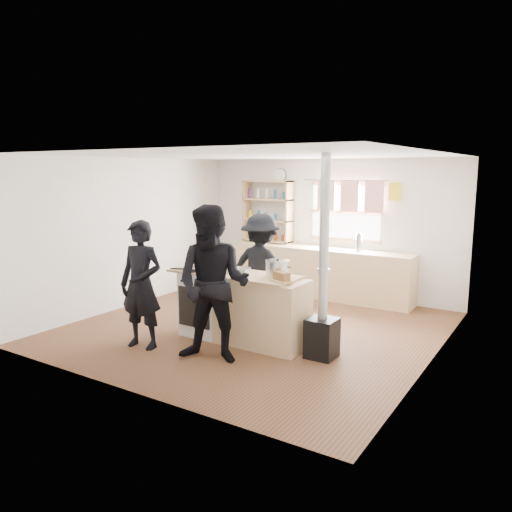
{
  "coord_description": "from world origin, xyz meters",
  "views": [
    {
      "loc": [
        3.77,
        -5.96,
        2.3
      ],
      "look_at": [
        0.07,
        -0.1,
        1.1
      ],
      "focal_mm": 35.0,
      "sensor_mm": 36.0,
      "label": 1
    }
  ],
  "objects_px": {
    "skillet_greens": "(192,269)",
    "stockpot_counter": "(278,268)",
    "roast_tray": "(236,270)",
    "person_near_left": "(141,285)",
    "person_near_right": "(213,285)",
    "person_far": "(261,269)",
    "thermos": "(359,243)",
    "cooking_island": "(243,307)",
    "stockpot_stove": "(226,263)",
    "flue_heater": "(323,306)",
    "bread_board": "(282,278)"
  },
  "relations": [
    {
      "from": "roast_tray",
      "to": "thermos",
      "type": "bearing_deg",
      "value": 75.83
    },
    {
      "from": "cooking_island",
      "to": "person_near_left",
      "type": "height_order",
      "value": "person_near_left"
    },
    {
      "from": "person_near_left",
      "to": "person_far",
      "type": "xyz_separation_m",
      "value": [
        0.74,
        1.75,
        -0.01
      ]
    },
    {
      "from": "thermos",
      "to": "stockpot_stove",
      "type": "xyz_separation_m",
      "value": [
        -0.97,
        -2.58,
        -0.04
      ]
    },
    {
      "from": "stockpot_counter",
      "to": "bread_board",
      "type": "xyz_separation_m",
      "value": [
        0.19,
        -0.23,
        -0.06
      ]
    },
    {
      "from": "cooking_island",
      "to": "roast_tray",
      "type": "distance_m",
      "value": 0.52
    },
    {
      "from": "skillet_greens",
      "to": "stockpot_counter",
      "type": "height_order",
      "value": "stockpot_counter"
    },
    {
      "from": "flue_heater",
      "to": "person_near_right",
      "type": "relative_size",
      "value": 1.32
    },
    {
      "from": "flue_heater",
      "to": "roast_tray",
      "type": "bearing_deg",
      "value": 179.45
    },
    {
      "from": "roast_tray",
      "to": "stockpot_stove",
      "type": "xyz_separation_m",
      "value": [
        -0.28,
        0.16,
        0.04
      ]
    },
    {
      "from": "skillet_greens",
      "to": "stockpot_stove",
      "type": "height_order",
      "value": "stockpot_stove"
    },
    {
      "from": "person_far",
      "to": "stockpot_counter",
      "type": "bearing_deg",
      "value": 130.94
    },
    {
      "from": "cooking_island",
      "to": "stockpot_stove",
      "type": "relative_size",
      "value": 9.0
    },
    {
      "from": "thermos",
      "to": "person_near_left",
      "type": "distance_m",
      "value": 3.98
    },
    {
      "from": "person_near_right",
      "to": "bread_board",
      "type": "bearing_deg",
      "value": 32.85
    },
    {
      "from": "roast_tray",
      "to": "stockpot_counter",
      "type": "height_order",
      "value": "stockpot_counter"
    },
    {
      "from": "bread_board",
      "to": "person_near_right",
      "type": "xyz_separation_m",
      "value": [
        -0.56,
        -0.66,
        -0.03
      ]
    },
    {
      "from": "thermos",
      "to": "skillet_greens",
      "type": "relative_size",
      "value": 0.87
    },
    {
      "from": "cooking_island",
      "to": "person_near_left",
      "type": "distance_m",
      "value": 1.37
    },
    {
      "from": "flue_heater",
      "to": "person_near_left",
      "type": "height_order",
      "value": "flue_heater"
    },
    {
      "from": "cooking_island",
      "to": "thermos",
      "type": "bearing_deg",
      "value": 78.33
    },
    {
      "from": "skillet_greens",
      "to": "person_near_left",
      "type": "height_order",
      "value": "person_near_left"
    },
    {
      "from": "thermos",
      "to": "skillet_greens",
      "type": "bearing_deg",
      "value": -112.97
    },
    {
      "from": "person_near_right",
      "to": "person_far",
      "type": "distance_m",
      "value": 1.68
    },
    {
      "from": "bread_board",
      "to": "person_near_right",
      "type": "relative_size",
      "value": 0.18
    },
    {
      "from": "person_near_right",
      "to": "person_far",
      "type": "height_order",
      "value": "person_near_right"
    },
    {
      "from": "cooking_island",
      "to": "roast_tray",
      "type": "height_order",
      "value": "roast_tray"
    },
    {
      "from": "thermos",
      "to": "flue_heater",
      "type": "height_order",
      "value": "flue_heater"
    },
    {
      "from": "roast_tray",
      "to": "person_near_right",
      "type": "relative_size",
      "value": 0.2
    },
    {
      "from": "stockpot_counter",
      "to": "skillet_greens",
      "type": "bearing_deg",
      "value": -164.88
    },
    {
      "from": "thermos",
      "to": "cooking_island",
      "type": "relative_size",
      "value": 0.15
    },
    {
      "from": "bread_board",
      "to": "stockpot_counter",
      "type": "bearing_deg",
      "value": 129.16
    },
    {
      "from": "thermos",
      "to": "cooking_island",
      "type": "distance_m",
      "value": 2.89
    },
    {
      "from": "bread_board",
      "to": "person_near_right",
      "type": "height_order",
      "value": "person_near_right"
    },
    {
      "from": "stockpot_counter",
      "to": "person_near_right",
      "type": "relative_size",
      "value": 0.17
    },
    {
      "from": "skillet_greens",
      "to": "stockpot_counter",
      "type": "bearing_deg",
      "value": 15.12
    },
    {
      "from": "thermos",
      "to": "cooking_island",
      "type": "bearing_deg",
      "value": -101.67
    },
    {
      "from": "stockpot_counter",
      "to": "person_near_left",
      "type": "height_order",
      "value": "person_near_left"
    },
    {
      "from": "thermos",
      "to": "person_near_right",
      "type": "xyz_separation_m",
      "value": [
        -0.47,
        -3.55,
        -0.1
      ]
    },
    {
      "from": "roast_tray",
      "to": "bread_board",
      "type": "xyz_separation_m",
      "value": [
        0.79,
        -0.15,
        0.01
      ]
    },
    {
      "from": "stockpot_stove",
      "to": "bread_board",
      "type": "bearing_deg",
      "value": -16.5
    },
    {
      "from": "cooking_island",
      "to": "stockpot_counter",
      "type": "xyz_separation_m",
      "value": [
        0.48,
        0.11,
        0.57
      ]
    },
    {
      "from": "skillet_greens",
      "to": "stockpot_counter",
      "type": "relative_size",
      "value": 1.08
    },
    {
      "from": "person_near_left",
      "to": "skillet_greens",
      "type": "bearing_deg",
      "value": 58.71
    },
    {
      "from": "stockpot_stove",
      "to": "flue_heater",
      "type": "xyz_separation_m",
      "value": [
        1.57,
        -0.18,
        -0.36
      ]
    },
    {
      "from": "skillet_greens",
      "to": "person_far",
      "type": "xyz_separation_m",
      "value": [
        0.45,
        1.06,
        -0.13
      ]
    },
    {
      "from": "skillet_greens",
      "to": "roast_tray",
      "type": "relative_size",
      "value": 0.89
    },
    {
      "from": "roast_tray",
      "to": "stockpot_counter",
      "type": "distance_m",
      "value": 0.61
    },
    {
      "from": "roast_tray",
      "to": "bread_board",
      "type": "height_order",
      "value": "bread_board"
    },
    {
      "from": "roast_tray",
      "to": "person_near_left",
      "type": "xyz_separation_m",
      "value": [
        -0.86,
        -0.92,
        -0.13
      ]
    }
  ]
}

